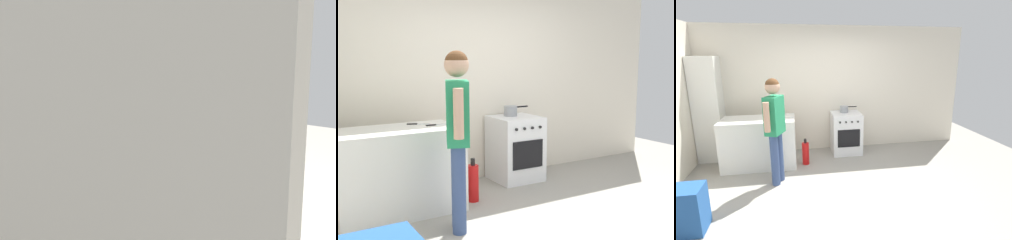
{
  "view_description": "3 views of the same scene",
  "coord_description": "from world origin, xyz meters",
  "views": [
    {
      "loc": [
        -3.78,
        -1.59,
        1.77
      ],
      "look_at": [
        -0.26,
        0.9,
        0.85
      ],
      "focal_mm": 55.0,
      "sensor_mm": 36.0,
      "label": 1
    },
    {
      "loc": [
        -2.58,
        -3.04,
        1.65
      ],
      "look_at": [
        -0.3,
        0.74,
        0.97
      ],
      "focal_mm": 45.0,
      "sensor_mm": 36.0,
      "label": 2
    },
    {
      "loc": [
        -0.65,
        -3.59,
        2.07
      ],
      "look_at": [
        0.19,
        0.95,
        0.87
      ],
      "focal_mm": 28.0,
      "sensor_mm": 36.0,
      "label": 3
    }
  ],
  "objects": [
    {
      "name": "knife_utility",
      "position": [
        -1.07,
        1.35,
        0.9
      ],
      "size": [
        0.24,
        0.13,
        0.01
      ],
      "color": "silver",
      "rests_on": "counter_unit"
    },
    {
      "name": "counter_unit",
      "position": [
        -1.35,
        1.2,
        0.45
      ],
      "size": [
        1.3,
        0.7,
        0.9
      ],
      "primitive_type": "cube",
      "color": "silver",
      "rests_on": "ground"
    },
    {
      "name": "knife_carving",
      "position": [
        -0.87,
        1.2,
        0.9
      ],
      "size": [
        0.33,
        0.04,
        0.01
      ],
      "color": "silver",
      "rests_on": "counter_unit"
    },
    {
      "name": "ground_plane",
      "position": [
        0.0,
        0.0,
        0.0
      ],
      "size": [
        8.0,
        8.0,
        0.0
      ],
      "primitive_type": "plane",
      "color": "gray"
    },
    {
      "name": "fire_extinguisher",
      "position": [
        -0.52,
        1.1,
        0.22
      ],
      "size": [
        0.13,
        0.13,
        0.5
      ],
      "color": "red",
      "rests_on": "ground"
    },
    {
      "name": "back_wall",
      "position": [
        0.0,
        1.95,
        1.3
      ],
      "size": [
        6.0,
        0.1,
        2.6
      ],
      "primitive_type": "cube",
      "color": "silver",
      "rests_on": "ground"
    },
    {
      "name": "person",
      "position": [
        -0.99,
        0.45,
        1.02
      ],
      "size": [
        0.31,
        0.54,
        1.69
      ],
      "color": "#384C7A",
      "rests_on": "ground"
    },
    {
      "name": "oven_left",
      "position": [
        0.35,
        1.58,
        0.43
      ],
      "size": [
        0.6,
        0.62,
        0.85
      ],
      "color": "white",
      "rests_on": "ground"
    },
    {
      "name": "pot",
      "position": [
        0.32,
        1.65,
        0.92
      ],
      "size": [
        0.36,
        0.18,
        0.14
      ],
      "color": "gray",
      "rests_on": "oven_left"
    }
  ]
}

